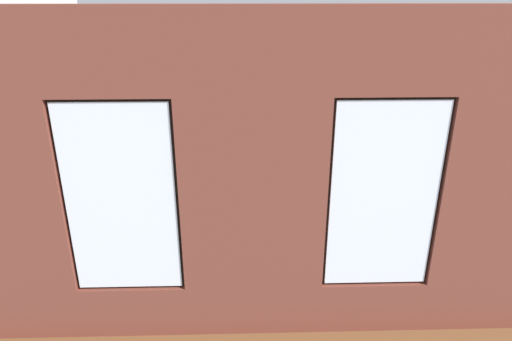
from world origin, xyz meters
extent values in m
cube|color=brown|center=(0.00, 0.00, -0.05)|extent=(6.59, 5.56, 0.10)
cube|color=brown|center=(-2.38, 2.40, 1.64)|extent=(1.22, 0.16, 3.28)
cube|color=brown|center=(0.00, 2.40, 1.64)|extent=(1.39, 0.16, 3.28)
cube|color=brown|center=(-1.23, 2.40, 0.29)|extent=(1.08, 0.16, 0.57)
cube|color=brown|center=(-1.23, 2.40, 2.90)|extent=(1.08, 0.16, 0.75)
cube|color=white|center=(-1.23, 2.44, 1.55)|extent=(1.02, 0.03, 1.89)
cube|color=#38281E|center=(-1.23, 2.38, 1.55)|extent=(1.08, 0.04, 1.95)
cube|color=brown|center=(1.23, 2.40, 0.29)|extent=(1.08, 0.16, 0.57)
cube|color=brown|center=(1.23, 2.40, 2.90)|extent=(1.08, 0.16, 0.75)
cube|color=white|center=(1.23, 2.44, 1.55)|extent=(1.02, 0.03, 1.89)
cube|color=#38281E|center=(1.23, 2.38, 1.55)|extent=(1.08, 0.04, 1.95)
cube|color=olive|center=(0.00, 2.30, 0.54)|extent=(3.74, 0.24, 0.06)
cube|color=black|center=(0.00, 2.31, 1.73)|extent=(0.56, 0.03, 0.69)
cube|color=teal|center=(0.00, 2.29, 1.73)|extent=(0.50, 0.01, 0.63)
cube|color=silver|center=(2.95, 0.20, 1.64)|extent=(0.10, 4.56, 3.28)
cube|color=black|center=(0.82, 1.70, 0.21)|extent=(1.74, 0.85, 0.42)
cube|color=black|center=(0.82, 2.02, 0.61)|extent=(1.74, 0.24, 0.38)
cube|color=black|center=(0.06, 1.70, 0.52)|extent=(0.22, 0.85, 0.24)
cube|color=black|center=(1.58, 1.70, 0.52)|extent=(0.22, 0.85, 0.24)
cube|color=black|center=(0.50, 1.66, 0.48)|extent=(0.60, 0.65, 0.12)
cube|color=black|center=(1.15, 1.66, 0.48)|extent=(0.60, 0.65, 0.12)
cube|color=black|center=(-2.25, 0.00, 0.21)|extent=(0.98, 1.82, 0.42)
cube|color=black|center=(-2.57, 0.03, 0.61)|extent=(0.37, 1.78, 0.38)
cube|color=black|center=(-2.30, -0.76, 0.52)|extent=(0.86, 0.28, 0.24)
cube|color=black|center=(-2.19, 0.77, 0.52)|extent=(0.86, 0.28, 0.24)
cube|color=black|center=(-2.23, -0.33, 0.48)|extent=(0.69, 0.65, 0.12)
cube|color=black|center=(-2.18, 0.33, 0.48)|extent=(0.69, 0.65, 0.12)
cube|color=#A87547|center=(-0.28, -0.16, 0.38)|extent=(1.44, 0.75, 0.04)
cube|color=#A87547|center=(-0.94, -0.48, 0.18)|extent=(0.07, 0.07, 0.36)
cube|color=#A87547|center=(0.38, -0.48, 0.18)|extent=(0.07, 0.07, 0.36)
cube|color=#A87547|center=(-0.94, 0.15, 0.18)|extent=(0.07, 0.07, 0.36)
cube|color=#A87547|center=(0.38, 0.15, 0.18)|extent=(0.07, 0.07, 0.36)
cylinder|color=#B23D38|center=(-0.28, -0.16, 0.44)|extent=(0.07, 0.07, 0.08)
cube|color=#59595B|center=(0.15, -0.05, 0.41)|extent=(0.14, 0.17, 0.02)
cube|color=#B2B2B7|center=(-0.39, -0.05, 0.41)|extent=(0.12, 0.18, 0.02)
cube|color=black|center=(2.65, 0.15, 0.26)|extent=(0.94, 0.42, 0.52)
cube|color=black|center=(2.65, 0.15, 0.54)|extent=(0.44, 0.20, 0.05)
cube|color=black|center=(2.65, 0.15, 0.60)|extent=(0.06, 0.04, 0.06)
cube|color=black|center=(2.65, 0.15, 0.93)|extent=(1.00, 0.04, 0.61)
cube|color=black|center=(2.65, 0.13, 0.93)|extent=(0.95, 0.01, 0.56)
cylinder|color=beige|center=(-1.90, -1.33, 0.10)|extent=(0.21, 0.21, 0.20)
cylinder|color=brown|center=(-1.90, -1.33, 0.28)|extent=(0.03, 0.03, 0.16)
ellipsoid|color=#286B2D|center=(-1.90, -1.33, 0.49)|extent=(0.34, 0.34, 0.26)
cylinder|color=beige|center=(-2.45, 1.85, 0.19)|extent=(0.36, 0.36, 0.37)
cylinder|color=brown|center=(-2.45, 1.85, 0.43)|extent=(0.05, 0.05, 0.11)
ellipsoid|color=#3D8E42|center=(-2.45, 1.85, 0.69)|extent=(0.58, 0.58, 0.42)
cylinder|color=brown|center=(2.10, 1.08, 0.13)|extent=(0.23, 0.23, 0.27)
cylinder|color=brown|center=(2.10, 1.08, 0.32)|extent=(0.03, 0.03, 0.10)
ellipsoid|color=#1E5B28|center=(2.10, 1.08, 0.54)|extent=(0.46, 0.46, 0.35)
cylinder|color=#47423D|center=(-2.45, -1.78, 0.13)|extent=(0.21, 0.21, 0.26)
cylinder|color=brown|center=(-2.45, -1.78, 0.53)|extent=(0.04, 0.04, 0.54)
cone|color=#286B2D|center=(-2.25, -1.79, 1.04)|extent=(0.51, 0.18, 0.56)
cone|color=#286B2D|center=(-2.36, -1.58, 1.01)|extent=(0.36, 0.55, 0.53)
cone|color=#286B2D|center=(-2.61, -1.69, 1.05)|extent=(0.50, 0.36, 0.57)
cone|color=#286B2D|center=(-2.63, -1.91, 1.02)|extent=(0.53, 0.43, 0.53)
cone|color=#286B2D|center=(-2.42, -1.98, 1.04)|extent=(0.21, 0.52, 0.56)
cylinder|color=#9E5638|center=(-0.50, 1.70, 0.16)|extent=(0.27, 0.27, 0.33)
cylinder|color=brown|center=(-0.50, 1.70, 0.51)|extent=(0.05, 0.05, 0.36)
cone|color=#1E5B28|center=(-0.31, 1.72, 0.92)|extent=(0.47, 0.16, 0.53)
cone|color=#1E5B28|center=(-0.37, 1.86, 0.91)|extent=(0.39, 0.46, 0.52)
cone|color=#1E5B28|center=(-0.55, 1.87, 0.93)|extent=(0.25, 0.46, 0.55)
cone|color=#1E5B28|center=(-0.72, 1.76, 0.87)|extent=(0.55, 0.27, 0.46)
cone|color=#1E5B28|center=(-0.70, 1.58, 0.86)|extent=(0.53, 0.38, 0.44)
cone|color=#1E5B28|center=(-0.53, 1.49, 0.89)|extent=(0.19, 0.52, 0.49)
cone|color=#1E5B28|center=(-0.38, 1.56, 0.92)|extent=(0.38, 0.43, 0.54)
camera|label=1|loc=(0.09, 6.28, 3.42)|focal=32.00mm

